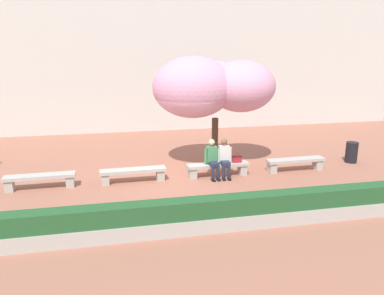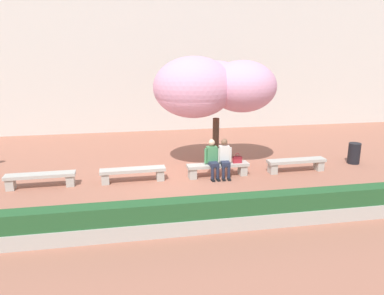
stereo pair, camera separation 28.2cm
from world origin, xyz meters
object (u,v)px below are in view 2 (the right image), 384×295
object	(u,v)px
person_seated_right	(225,157)
stone_bench_near_east	(296,163)
stone_bench_west_end	(40,178)
trash_bin	(354,153)
cherry_tree_main	(214,86)
stone_bench_near_west	(133,173)
stone_bench_center	(218,168)
person_seated_left	(212,157)
handbag	(237,159)

from	to	relation	value
person_seated_right	stone_bench_near_east	bearing A→B (deg)	1.17
person_seated_right	stone_bench_west_end	bearing A→B (deg)	179.48
trash_bin	cherry_tree_main	bearing A→B (deg)	172.54
stone_bench_near_west	trash_bin	distance (m)	8.24
stone_bench_near_east	person_seated_right	xyz separation A→B (m)	(-2.61, -0.05, 0.39)
stone_bench_center	person_seated_left	size ratio (longest dim) A/B	1.63
person_seated_left	person_seated_right	xyz separation A→B (m)	(0.42, -0.00, 0.00)
stone_bench_west_end	person_seated_right	world-z (taller)	person_seated_right
person_seated_right	trash_bin	bearing A→B (deg)	6.45
handbag	stone_bench_near_west	bearing A→B (deg)	179.79
stone_bench_center	cherry_tree_main	xyz separation A→B (m)	(0.13, 1.22, 2.59)
stone_bench_west_end	trash_bin	world-z (taller)	trash_bin
stone_bench_center	handbag	world-z (taller)	handbag
stone_bench_near_east	cherry_tree_main	xyz separation A→B (m)	(-2.69, 1.22, 2.59)
stone_bench_west_end	cherry_tree_main	xyz separation A→B (m)	(5.78, 1.22, 2.59)
cherry_tree_main	trash_bin	size ratio (longest dim) A/B	5.57
stone_bench_west_end	person_seated_right	distance (m)	5.87
stone_bench_near_west	person_seated_right	bearing A→B (deg)	-1.01
person_seated_left	cherry_tree_main	world-z (taller)	cherry_tree_main
stone_bench_center	cherry_tree_main	distance (m)	2.87
stone_bench_west_end	stone_bench_center	xyz separation A→B (m)	(5.65, 0.00, 0.00)
person_seated_right	cherry_tree_main	distance (m)	2.55
person_seated_left	cherry_tree_main	xyz separation A→B (m)	(0.34, 1.28, 2.21)
stone_bench_west_end	person_seated_left	bearing A→B (deg)	-0.56
stone_bench_west_end	cherry_tree_main	bearing A→B (deg)	11.93
stone_bench_near_east	handbag	xyz separation A→B (m)	(-2.16, -0.01, 0.27)
stone_bench_center	handbag	distance (m)	0.72
stone_bench_near_west	person_seated_left	xyz separation A→B (m)	(2.61, -0.05, 0.39)
person_seated_right	cherry_tree_main	xyz separation A→B (m)	(-0.07, 1.28, 2.21)
stone_bench_west_end	stone_bench_near_west	world-z (taller)	same
stone_bench_center	person_seated_left	bearing A→B (deg)	-165.63
stone_bench_west_end	stone_bench_near_west	size ratio (longest dim) A/B	1.00
stone_bench_west_end	person_seated_left	distance (m)	5.45
handbag	trash_bin	world-z (taller)	handbag
stone_bench_center	cherry_tree_main	world-z (taller)	cherry_tree_main
cherry_tree_main	stone_bench_center	bearing A→B (deg)	-96.27
stone_bench_west_end	stone_bench_near_east	distance (m)	8.47
person_seated_right	handbag	world-z (taller)	person_seated_right
stone_bench_near_east	cherry_tree_main	world-z (taller)	cherry_tree_main
stone_bench_near_west	handbag	size ratio (longest dim) A/B	6.19
person_seated_left	handbag	world-z (taller)	person_seated_left
stone_bench_center	trash_bin	bearing A→B (deg)	5.64
stone_bench_near_east	cherry_tree_main	size ratio (longest dim) A/B	0.48
stone_bench_near_west	cherry_tree_main	world-z (taller)	cherry_tree_main
stone_bench_near_west	person_seated_right	distance (m)	3.06
stone_bench_west_end	handbag	size ratio (longest dim) A/B	6.19
stone_bench_center	trash_bin	world-z (taller)	trash_bin
cherry_tree_main	person_seated_right	bearing A→B (deg)	-86.68
stone_bench_near_east	person_seated_left	distance (m)	3.06
person_seated_right	stone_bench_near_west	bearing A→B (deg)	178.99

